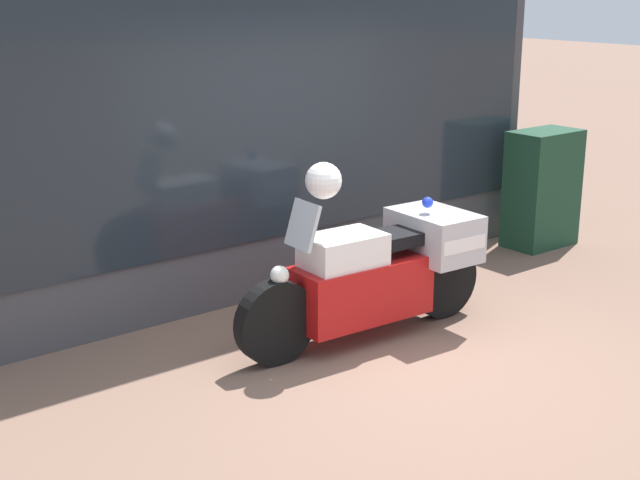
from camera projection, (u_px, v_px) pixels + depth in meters
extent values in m
plane|color=#7A5B4C|center=(404.00, 364.00, 6.56)|extent=(60.00, 60.00, 0.00)
cube|color=#424247|center=(247.00, 85.00, 7.54)|extent=(6.65, 0.40, 3.72)
cube|color=#1E262D|center=(293.00, 79.00, 7.56)|extent=(5.72, 0.02, 2.72)
cube|color=slate|center=(276.00, 257.00, 8.16)|extent=(5.50, 0.30, 0.55)
cube|color=silver|center=(266.00, 153.00, 8.00)|extent=(5.50, 0.02, 1.37)
cube|color=beige|center=(274.00, 79.00, 7.71)|extent=(5.50, 0.30, 0.02)
cube|color=#195623|center=(56.00, 91.00, 6.53)|extent=(0.18, 0.04, 0.06)
cube|color=maroon|center=(209.00, 79.00, 7.31)|extent=(0.18, 0.04, 0.06)
cube|color=navy|center=(332.00, 70.00, 8.08)|extent=(0.18, 0.04, 0.06)
cube|color=#C68E19|center=(434.00, 62.00, 8.86)|extent=(0.18, 0.04, 0.06)
cube|color=white|center=(75.00, 255.00, 6.84)|extent=(0.19, 0.03, 0.27)
cube|color=yellow|center=(218.00, 227.00, 7.61)|extent=(0.19, 0.03, 0.27)
cube|color=red|center=(336.00, 204.00, 8.38)|extent=(0.19, 0.03, 0.27)
cube|color=#2D8E42|center=(433.00, 185.00, 9.15)|extent=(0.19, 0.02, 0.27)
cylinder|color=black|center=(276.00, 322.00, 6.49)|extent=(0.64, 0.17, 0.64)
cylinder|color=black|center=(443.00, 280.00, 7.40)|extent=(0.64, 0.17, 0.64)
cube|color=#B71414|center=(361.00, 290.00, 6.90)|extent=(1.14, 0.50, 0.47)
cube|color=white|center=(343.00, 252.00, 6.71)|extent=(0.63, 0.43, 0.27)
cube|color=black|center=(387.00, 240.00, 6.94)|extent=(0.67, 0.36, 0.10)
cube|color=#B7B7BC|center=(434.00, 234.00, 7.22)|extent=(0.53, 0.74, 0.38)
cube|color=white|center=(434.00, 234.00, 7.22)|extent=(0.48, 0.75, 0.11)
cube|color=#B2BCC6|center=(303.00, 225.00, 6.43)|extent=(0.15, 0.31, 0.34)
sphere|color=white|center=(280.00, 275.00, 6.41)|extent=(0.14, 0.14, 0.14)
sphere|color=blue|center=(428.00, 202.00, 7.09)|extent=(0.09, 0.09, 0.09)
cube|color=#193D28|center=(542.00, 189.00, 9.32)|extent=(0.75, 0.46, 1.22)
sphere|color=white|center=(323.00, 181.00, 6.44)|extent=(0.27, 0.27, 0.27)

